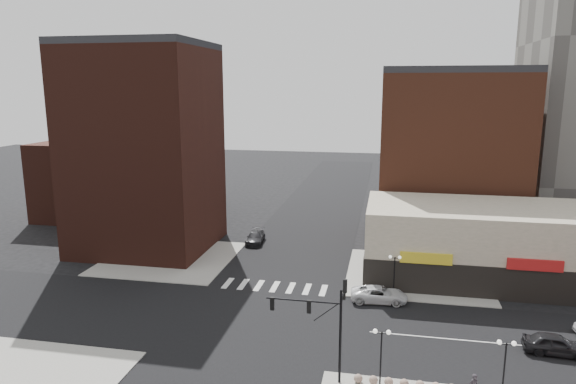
# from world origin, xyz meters

# --- Properties ---
(ground) EXTENTS (240.00, 240.00, 0.00)m
(ground) POSITION_xyz_m (0.00, 0.00, 0.00)
(ground) COLOR black
(ground) RESTS_ON ground
(road_ew) EXTENTS (200.00, 14.00, 0.02)m
(road_ew) POSITION_xyz_m (0.00, 0.00, 0.01)
(road_ew) COLOR black
(road_ew) RESTS_ON ground
(road_ns) EXTENTS (14.00, 200.00, 0.02)m
(road_ns) POSITION_xyz_m (0.00, 0.00, 0.01)
(road_ns) COLOR black
(road_ns) RESTS_ON ground
(sidewalk_nw) EXTENTS (15.00, 15.00, 0.12)m
(sidewalk_nw) POSITION_xyz_m (-14.50, 14.50, 0.06)
(sidewalk_nw) COLOR gray
(sidewalk_nw) RESTS_ON ground
(sidewalk_ne) EXTENTS (15.00, 15.00, 0.12)m
(sidewalk_ne) POSITION_xyz_m (14.50, 14.50, 0.06)
(sidewalk_ne) COLOR gray
(sidewalk_ne) RESTS_ON ground
(building_nw) EXTENTS (16.00, 15.00, 25.00)m
(building_nw) POSITION_xyz_m (-19.00, 18.50, 12.50)
(building_nw) COLOR #3A1912
(building_nw) RESTS_ON ground
(building_nw_low) EXTENTS (20.00, 18.00, 12.00)m
(building_nw_low) POSITION_xyz_m (-32.00, 34.00, 6.00)
(building_nw_low) COLOR #3A1912
(building_nw_low) RESTS_ON ground
(building_ne_midrise) EXTENTS (18.00, 15.00, 22.00)m
(building_ne_midrise) POSITION_xyz_m (19.00, 29.50, 11.00)
(building_ne_midrise) COLOR brown
(building_ne_midrise) RESTS_ON ground
(building_ne_row) EXTENTS (24.20, 12.20, 8.00)m
(building_ne_row) POSITION_xyz_m (21.00, 15.00, 3.30)
(building_ne_row) COLOR beige
(building_ne_row) RESTS_ON ground
(traffic_signal) EXTENTS (5.59, 3.09, 7.77)m
(traffic_signal) POSITION_xyz_m (7.24, -7.83, 4.96)
(traffic_signal) COLOR black
(traffic_signal) RESTS_ON ground
(street_lamp_se_a) EXTENTS (1.22, 0.32, 4.16)m
(street_lamp_se_a) POSITION_xyz_m (11.00, -8.00, 3.29)
(street_lamp_se_a) COLOR black
(street_lamp_se_a) RESTS_ON sidewalk_se
(street_lamp_se_b) EXTENTS (1.22, 0.32, 4.16)m
(street_lamp_se_b) POSITION_xyz_m (19.00, -8.00, 3.29)
(street_lamp_se_b) COLOR black
(street_lamp_se_b) RESTS_ON sidewalk_se
(street_lamp_ne) EXTENTS (1.22, 0.32, 4.16)m
(street_lamp_ne) POSITION_xyz_m (12.00, 8.00, 3.29)
(street_lamp_ne) COLOR black
(street_lamp_ne) RESTS_ON sidewalk_ne
(bollard_row) EXTENTS (7.96, 0.61, 0.61)m
(bollard_row) POSITION_xyz_m (13.18, -8.00, 0.43)
(bollard_row) COLOR #876B5D
(bollard_row) RESTS_ON sidewalk_se
(white_suv) EXTENTS (5.59, 2.86, 1.51)m
(white_suv) POSITION_xyz_m (10.63, 6.50, 0.76)
(white_suv) COLOR silver
(white_suv) RESTS_ON ground
(dark_sedan_east) EXTENTS (4.92, 2.27, 1.63)m
(dark_sedan_east) POSITION_xyz_m (24.32, -0.87, 0.82)
(dark_sedan_east) COLOR black
(dark_sedan_east) RESTS_ON ground
(dark_sedan_north) EXTENTS (2.56, 5.37, 1.51)m
(dark_sedan_north) POSITION_xyz_m (-5.95, 22.62, 0.76)
(dark_sedan_north) COLOR black
(dark_sedan_north) RESTS_ON ground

